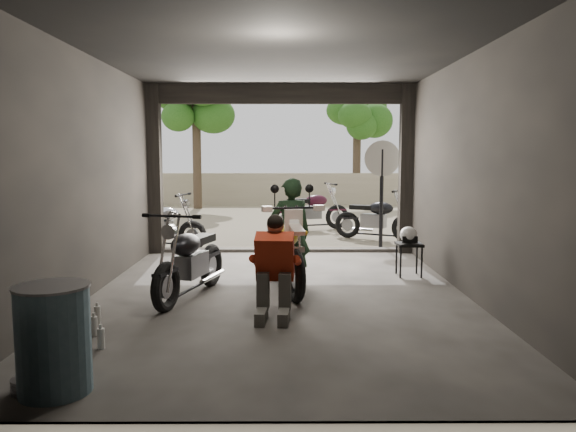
{
  "coord_description": "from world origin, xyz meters",
  "views": [
    {
      "loc": [
        0.08,
        -7.27,
        1.89
      ],
      "look_at": [
        0.13,
        0.6,
        1.03
      ],
      "focal_mm": 35.0,
      "sensor_mm": 36.0,
      "label": 1
    }
  ],
  "objects_px": {
    "helmet": "(409,235)",
    "outside_bike_c": "(376,215)",
    "main_bike": "(284,246)",
    "mechanic": "(274,270)",
    "left_bike": "(190,255)",
    "outside_bike_a": "(161,221)",
    "rider": "(291,233)",
    "outside_bike_b": "(312,207)",
    "oil_drum": "(54,341)",
    "stool": "(409,248)",
    "sign_post": "(382,176)"
  },
  "relations": [
    {
      "from": "helmet",
      "to": "outside_bike_c",
      "type": "bearing_deg",
      "value": 97.12
    },
    {
      "from": "main_bike",
      "to": "mechanic",
      "type": "height_order",
      "value": "main_bike"
    },
    {
      "from": "helmet",
      "to": "main_bike",
      "type": "bearing_deg",
      "value": -147.62
    },
    {
      "from": "left_bike",
      "to": "outside_bike_a",
      "type": "bearing_deg",
      "value": 123.27
    },
    {
      "from": "rider",
      "to": "helmet",
      "type": "height_order",
      "value": "rider"
    },
    {
      "from": "main_bike",
      "to": "outside_bike_b",
      "type": "distance_m",
      "value": 6.3
    },
    {
      "from": "left_bike",
      "to": "oil_drum",
      "type": "xyz_separation_m",
      "value": [
        -0.57,
        -2.98,
        -0.15
      ]
    },
    {
      "from": "left_bike",
      "to": "helmet",
      "type": "bearing_deg",
      "value": 38.24
    },
    {
      "from": "outside_bike_b",
      "to": "oil_drum",
      "type": "xyz_separation_m",
      "value": [
        -2.48,
        -9.71,
        -0.15
      ]
    },
    {
      "from": "left_bike",
      "to": "outside_bike_c",
      "type": "height_order",
      "value": "left_bike"
    },
    {
      "from": "rider",
      "to": "stool",
      "type": "relative_size",
      "value": 2.93
    },
    {
      "from": "outside_bike_c",
      "to": "mechanic",
      "type": "height_order",
      "value": "mechanic"
    },
    {
      "from": "stool",
      "to": "sign_post",
      "type": "relative_size",
      "value": 0.25
    },
    {
      "from": "rider",
      "to": "mechanic",
      "type": "height_order",
      "value": "rider"
    },
    {
      "from": "main_bike",
      "to": "left_bike",
      "type": "xyz_separation_m",
      "value": [
        -1.23,
        -0.47,
        -0.04
      ]
    },
    {
      "from": "rider",
      "to": "sign_post",
      "type": "height_order",
      "value": "sign_post"
    },
    {
      "from": "outside_bike_b",
      "to": "sign_post",
      "type": "xyz_separation_m",
      "value": [
        1.3,
        -2.59,
        0.86
      ]
    },
    {
      "from": "left_bike",
      "to": "outside_bike_a",
      "type": "relative_size",
      "value": 1.04
    },
    {
      "from": "outside_bike_b",
      "to": "oil_drum",
      "type": "distance_m",
      "value": 10.02
    },
    {
      "from": "outside_bike_c",
      "to": "oil_drum",
      "type": "height_order",
      "value": "outside_bike_c"
    },
    {
      "from": "outside_bike_a",
      "to": "mechanic",
      "type": "xyz_separation_m",
      "value": [
        2.35,
        -4.85,
        0.01
      ]
    },
    {
      "from": "main_bike",
      "to": "left_bike",
      "type": "height_order",
      "value": "main_bike"
    },
    {
      "from": "left_bike",
      "to": "oil_drum",
      "type": "relative_size",
      "value": 1.99
    },
    {
      "from": "mechanic",
      "to": "sign_post",
      "type": "height_order",
      "value": "sign_post"
    },
    {
      "from": "outside_bike_a",
      "to": "sign_post",
      "type": "relative_size",
      "value": 0.76
    },
    {
      "from": "left_bike",
      "to": "outside_bike_c",
      "type": "bearing_deg",
      "value": 73.04
    },
    {
      "from": "left_bike",
      "to": "outside_bike_b",
      "type": "distance_m",
      "value": 7.0
    },
    {
      "from": "main_bike",
      "to": "mechanic",
      "type": "distance_m",
      "value": 1.42
    },
    {
      "from": "helmet",
      "to": "oil_drum",
      "type": "relative_size",
      "value": 0.32
    },
    {
      "from": "stool",
      "to": "helmet",
      "type": "relative_size",
      "value": 1.9
    },
    {
      "from": "outside_bike_b",
      "to": "sign_post",
      "type": "height_order",
      "value": "sign_post"
    },
    {
      "from": "outside_bike_a",
      "to": "mechanic",
      "type": "height_order",
      "value": "mechanic"
    },
    {
      "from": "mechanic",
      "to": "oil_drum",
      "type": "distance_m",
      "value": 2.65
    },
    {
      "from": "left_bike",
      "to": "outside_bike_b",
      "type": "relative_size",
      "value": 0.99
    },
    {
      "from": "main_bike",
      "to": "rider",
      "type": "height_order",
      "value": "rider"
    },
    {
      "from": "oil_drum",
      "to": "rider",
      "type": "bearing_deg",
      "value": 62.51
    },
    {
      "from": "outside_bike_b",
      "to": "stool",
      "type": "bearing_deg",
      "value": 175.29
    },
    {
      "from": "oil_drum",
      "to": "sign_post",
      "type": "relative_size",
      "value": 0.4
    },
    {
      "from": "left_bike",
      "to": "sign_post",
      "type": "xyz_separation_m",
      "value": [
        3.21,
        4.14,
        0.87
      ]
    },
    {
      "from": "main_bike",
      "to": "outside_bike_c",
      "type": "relative_size",
      "value": 1.12
    },
    {
      "from": "outside_bike_b",
      "to": "outside_bike_c",
      "type": "bearing_deg",
      "value": -158.36
    },
    {
      "from": "outside_bike_b",
      "to": "mechanic",
      "type": "height_order",
      "value": "outside_bike_b"
    },
    {
      "from": "outside_bike_a",
      "to": "outside_bike_c",
      "type": "relative_size",
      "value": 0.99
    },
    {
      "from": "outside_bike_a",
      "to": "outside_bike_c",
      "type": "height_order",
      "value": "outside_bike_c"
    },
    {
      "from": "mechanic",
      "to": "sign_post",
      "type": "xyz_separation_m",
      "value": [
        2.1,
        5.09,
        0.87
      ]
    },
    {
      "from": "outside_bike_c",
      "to": "outside_bike_a",
      "type": "bearing_deg",
      "value": 132.69
    },
    {
      "from": "outside_bike_a",
      "to": "mechanic",
      "type": "relative_size",
      "value": 1.44
    },
    {
      "from": "stool",
      "to": "sign_post",
      "type": "distance_m",
      "value": 3.02
    },
    {
      "from": "rider",
      "to": "oil_drum",
      "type": "bearing_deg",
      "value": 52.12
    },
    {
      "from": "left_bike",
      "to": "mechanic",
      "type": "xyz_separation_m",
      "value": [
        1.12,
        -0.95,
        -0.01
      ]
    }
  ]
}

